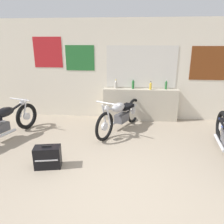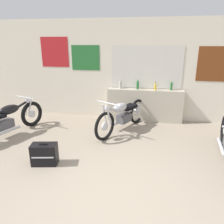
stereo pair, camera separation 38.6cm
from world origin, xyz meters
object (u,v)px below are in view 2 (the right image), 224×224
(bottle_center, at_px, (155,87))
(hard_case_black, at_px, (45,154))
(bottle_leftmost, at_px, (120,84))
(motorcycle_black, at_px, (6,120))
(bottle_right_center, at_px, (171,86))
(motorcycle_silver, at_px, (122,115))
(bottle_left_center, at_px, (138,85))

(bottle_center, bearing_deg, hard_case_black, -126.58)
(bottle_leftmost, relative_size, hard_case_black, 0.50)
(bottle_leftmost, bearing_deg, motorcycle_black, -145.08)
(hard_case_black, bearing_deg, motorcycle_black, 144.91)
(bottle_right_center, bearing_deg, motorcycle_silver, -143.21)
(bottle_right_center, xyz_separation_m, motorcycle_black, (-3.90, -1.73, -0.62))
(bottle_center, height_order, motorcycle_silver, bottle_center)
(bottle_leftmost, relative_size, bottle_right_center, 0.91)
(bottle_right_center, bearing_deg, motorcycle_black, -156.08)
(bottle_leftmost, xyz_separation_m, motorcycle_silver, (0.19, -0.92, -0.60))
(bottle_right_center, distance_m, motorcycle_black, 4.32)
(bottle_leftmost, xyz_separation_m, bottle_left_center, (0.49, -0.02, 0.02))
(bottle_left_center, bearing_deg, hard_case_black, -118.77)
(bottle_leftmost, height_order, hard_case_black, bottle_leftmost)
(hard_case_black, bearing_deg, bottle_right_center, 48.67)
(bottle_leftmost, bearing_deg, motorcycle_silver, -78.24)
(bottle_leftmost, height_order, bottle_center, bottle_leftmost)
(bottle_right_center, bearing_deg, hard_case_black, -131.33)
(bottle_leftmost, distance_m, bottle_left_center, 0.49)
(bottle_leftmost, xyz_separation_m, motorcycle_black, (-2.49, -1.74, -0.61))
(motorcycle_silver, bearing_deg, motorcycle_black, -163.04)
(bottle_leftmost, distance_m, motorcycle_silver, 1.11)
(motorcycle_black, bearing_deg, bottle_leftmost, 34.92)
(bottle_left_center, height_order, hard_case_black, bottle_left_center)
(bottle_left_center, bearing_deg, bottle_right_center, 0.75)
(motorcycle_black, bearing_deg, motorcycle_silver, 16.96)
(bottle_right_center, relative_size, motorcycle_silver, 0.15)
(bottle_leftmost, relative_size, motorcycle_silver, 0.13)
(bottle_leftmost, xyz_separation_m, bottle_right_center, (1.41, -0.01, 0.01))
(motorcycle_silver, bearing_deg, bottle_center, 46.83)
(bottle_right_center, relative_size, motorcycle_black, 0.13)
(bottle_left_center, bearing_deg, motorcycle_black, -150.05)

